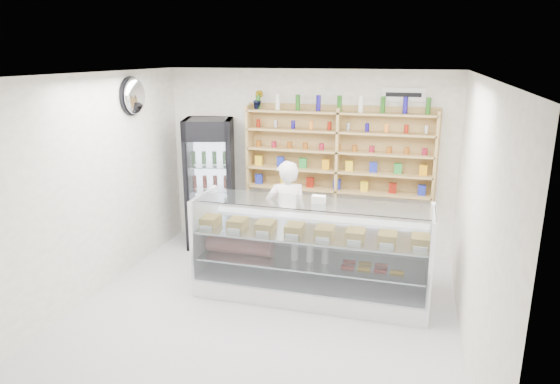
% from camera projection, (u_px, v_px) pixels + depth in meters
% --- Properties ---
extents(room, '(5.00, 5.00, 5.00)m').
position_uv_depth(room, '(258.00, 206.00, 5.49)').
color(room, '#B2B1B6').
rests_on(room, ground).
extents(display_counter, '(2.93, 0.87, 1.27)m').
position_uv_depth(display_counter, '(311.00, 271.00, 6.35)').
color(display_counter, white).
rests_on(display_counter, floor).
extents(shop_worker, '(0.69, 0.57, 1.61)m').
position_uv_depth(shop_worker, '(287.00, 217.00, 6.99)').
color(shop_worker, silver).
rests_on(shop_worker, floor).
extents(drinks_cooler, '(0.91, 0.89, 2.05)m').
position_uv_depth(drinks_cooler, '(210.00, 183.00, 7.96)').
color(drinks_cooler, black).
rests_on(drinks_cooler, floor).
extents(wall_shelving, '(2.84, 0.28, 1.33)m').
position_uv_depth(wall_shelving, '(338.00, 152.00, 7.47)').
color(wall_shelving, tan).
rests_on(wall_shelving, back_wall).
extents(potted_plant, '(0.17, 0.14, 0.29)m').
position_uv_depth(potted_plant, '(258.00, 100.00, 7.60)').
color(potted_plant, '#1E6626').
rests_on(potted_plant, wall_shelving).
extents(security_mirror, '(0.15, 0.50, 0.50)m').
position_uv_depth(security_mirror, '(135.00, 96.00, 6.88)').
color(security_mirror, silver).
rests_on(security_mirror, left_wall).
extents(wall_sign, '(0.62, 0.03, 0.20)m').
position_uv_depth(wall_sign, '(404.00, 95.00, 7.13)').
color(wall_sign, white).
rests_on(wall_sign, back_wall).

